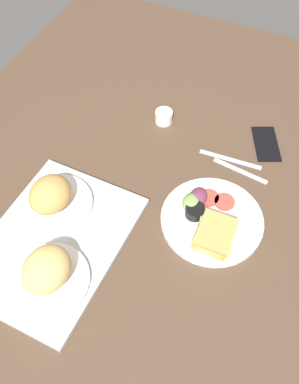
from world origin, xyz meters
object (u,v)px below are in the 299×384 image
plate_with_salad (210,220)px  cell_phone (266,143)px  bread_plate_near (47,273)px  serving_tray (54,242)px  bread_plate_far (52,198)px  knife (230,159)px  espresso_cup (164,117)px  fork (240,171)px

plate_with_salad → cell_phone: (34.24, -6.57, -1.35)cm
cell_phone → plate_with_salad: bearing=145.0°
bread_plate_near → plate_with_salad: bread_plate_near is taller
plate_with_salad → serving_tray: bearing=123.0°
bread_plate_near → bread_plate_far: (19.06, 10.48, -0.17)cm
bread_plate_far → knife: bread_plate_far is taller
serving_tray → bread_plate_far: 11.91cm
knife → cell_phone: (10.57, -8.16, 0.15)cm
serving_tray → cell_phone: size_ratio=3.13×
serving_tray → espresso_cup: (53.03, -8.43, 1.20)cm
bread_plate_near → bread_plate_far: bearing=28.8°
plate_with_salad → fork: plate_with_salad is taller
bread_plate_far → espresso_cup: (43.53, -13.81, -3.57)cm
serving_tray → espresso_cup: espresso_cup is taller
serving_tray → fork: size_ratio=2.65×
espresso_cup → fork: espresso_cup is taller
bread_plate_far → knife: 53.40cm
bread_plate_far → knife: bearing=-46.4°
fork → cell_phone: (13.57, -4.16, 0.15)cm
bread_plate_near → serving_tray: bearing=28.1°
serving_tray → plate_with_salad: 41.34cm
serving_tray → bread_plate_near: 11.90cm
espresso_cup → fork: size_ratio=0.33×
bread_plate_near → espresso_cup: bread_plate_near is taller
bread_plate_near → fork: bearing=-31.3°
serving_tray → plate_with_salad: plate_with_salad is taller
fork → cell_phone: bearing=-99.4°
serving_tray → espresso_cup: size_ratio=8.04×
espresso_cup → knife: size_ratio=0.29×
cell_phone → bread_plate_far: bearing=111.2°
bread_plate_near → fork: 61.90cm
plate_with_salad → espresso_cup: size_ratio=4.92×
bread_plate_near → espresso_cup: bearing=-3.0°
bread_plate_far → espresso_cup: 45.81cm
serving_tray → fork: 56.90cm
fork → espresso_cup: bearing=-11.4°
serving_tray → espresso_cup: bearing=-9.0°
bread_plate_far → fork: bearing=-51.6°
bread_plate_near → cell_phone: bread_plate_near is taller
bread_plate_far → plate_with_salad: (12.98, -40.06, -3.82)cm
serving_tray → plate_with_salad: bearing=-57.0°
bread_plate_far → knife: (36.65, -38.48, -5.32)cm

